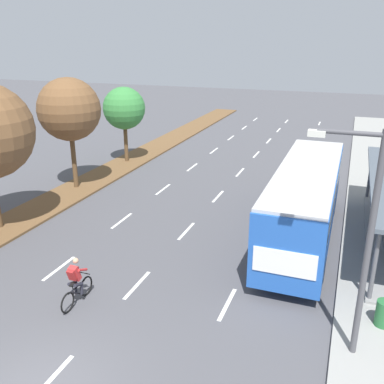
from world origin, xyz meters
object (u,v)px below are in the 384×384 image
at_px(bus, 306,196).
at_px(median_tree_third, 69,110).
at_px(median_tree_fourth, 124,108).
at_px(cyclist, 76,283).
at_px(streetlight, 363,233).
at_px(trash_bin, 384,313).

height_order(bus, median_tree_third, median_tree_third).
bearing_deg(median_tree_fourth, median_tree_third, -90.41).
xyz_separation_m(cyclist, median_tree_third, (-7.13, 10.19, 4.01)).
bearing_deg(streetlight, bus, 106.38).
bearing_deg(streetlight, median_tree_third, 148.96).
relative_size(median_tree_third, trash_bin, 7.66).
height_order(median_tree_third, trash_bin, median_tree_third).
relative_size(median_tree_third, median_tree_fourth, 1.22).
xyz_separation_m(median_tree_third, trash_bin, (16.97, -7.99, -4.22)).
distance_m(bus, trash_bin, 6.77).
bearing_deg(bus, cyclist, -129.78).
distance_m(cyclist, median_tree_fourth, 18.20).
distance_m(cyclist, streetlight, 9.36).
height_order(cyclist, median_tree_fourth, median_tree_fourth).
distance_m(median_tree_third, median_tree_fourth, 6.32).
bearing_deg(trash_bin, streetlight, -122.70).
distance_m(bus, median_tree_third, 14.22).
relative_size(bus, trash_bin, 13.28).
xyz_separation_m(bus, trash_bin, (3.20, -5.77, -1.49)).
xyz_separation_m(median_tree_third, streetlight, (15.94, -9.60, -0.91)).
xyz_separation_m(median_tree_fourth, trash_bin, (16.93, -14.26, -3.38)).
relative_size(bus, streetlight, 1.74).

